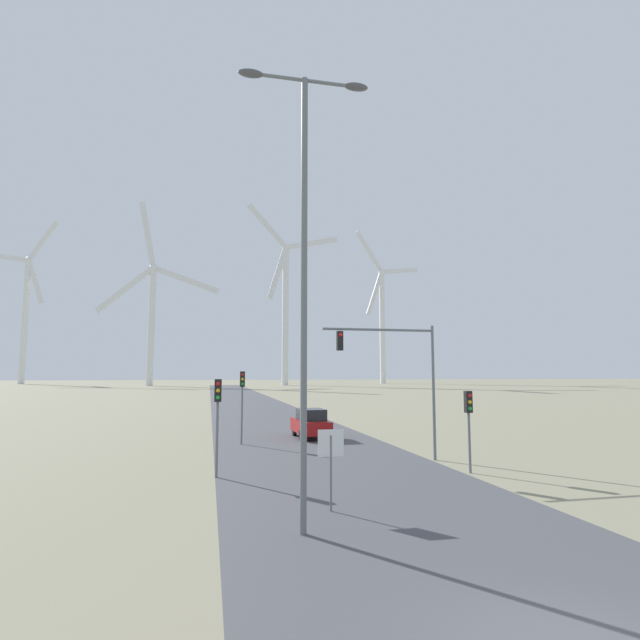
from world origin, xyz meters
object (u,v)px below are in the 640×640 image
at_px(traffic_light_post_near_left, 218,405).
at_px(wind_turbine_far_left, 26,307).
at_px(stop_sign_near, 331,454).
at_px(car_approaching, 311,423).
at_px(traffic_light_post_near_right, 469,412).
at_px(streetlamp, 304,244).
at_px(wind_turbine_left, 152,309).
at_px(traffic_light_mast_overhead, 396,362).
at_px(wind_turbine_center, 286,300).
at_px(wind_turbine_right, 382,314).
at_px(traffic_light_post_mid_left, 242,391).

bearing_deg(traffic_light_post_near_left, wind_turbine_far_left, 110.27).
relative_size(stop_sign_near, car_approaching, 0.58).
bearing_deg(car_approaching, traffic_light_post_near_right, -71.24).
bearing_deg(streetlamp, car_approaching, 77.97).
bearing_deg(wind_turbine_left, traffic_light_mast_overhead, -79.42).
height_order(traffic_light_mast_overhead, wind_turbine_left, wind_turbine_left).
bearing_deg(wind_turbine_center, traffic_light_mast_overhead, -96.43).
distance_m(stop_sign_near, traffic_light_post_near_left, 6.65).
relative_size(traffic_light_mast_overhead, wind_turbine_right, 0.10).
height_order(streetlamp, traffic_light_post_near_right, streetlamp).
relative_size(traffic_light_post_near_left, traffic_light_post_near_right, 1.15).
height_order(car_approaching, wind_turbine_far_left, wind_turbine_far_left).
xyz_separation_m(traffic_light_post_mid_left, wind_turbine_right, (65.95, 160.25, 24.90)).
xyz_separation_m(traffic_light_mast_overhead, car_approaching, (-2.25, 9.21, -3.70)).
xyz_separation_m(traffic_light_mast_overhead, wind_turbine_left, (-27.21, 145.73, 20.09)).
bearing_deg(traffic_light_post_near_right, wind_turbine_right, 71.46).
bearing_deg(traffic_light_post_near_right, car_approaching, 108.76).
bearing_deg(wind_turbine_far_left, wind_turbine_center, -23.52).
relative_size(traffic_light_post_near_right, wind_turbine_far_left, 0.05).
bearing_deg(traffic_light_post_mid_left, car_approaching, 23.05).
relative_size(traffic_light_post_mid_left, car_approaching, 1.01).
relative_size(streetlamp, wind_turbine_far_left, 0.20).
height_order(traffic_light_post_near_right, traffic_light_post_mid_left, traffic_light_post_mid_left).
relative_size(traffic_light_post_near_right, traffic_light_mast_overhead, 0.52).
relative_size(car_approaching, wind_turbine_right, 0.07).
bearing_deg(streetlamp, traffic_light_post_near_right, 37.21).
bearing_deg(wind_turbine_left, traffic_light_post_near_left, -82.69).
xyz_separation_m(wind_turbine_far_left, wind_turbine_center, (93.51, -40.70, 0.07)).
xyz_separation_m(traffic_light_post_mid_left, traffic_light_mast_overhead, (6.73, -7.31, 1.55)).
distance_m(stop_sign_near, traffic_light_mast_overhead, 9.44).
relative_size(wind_turbine_far_left, wind_turbine_left, 1.03).
height_order(traffic_light_mast_overhead, wind_turbine_right, wind_turbine_right).
bearing_deg(traffic_light_mast_overhead, wind_turbine_left, 100.58).
height_order(traffic_light_post_near_right, traffic_light_mast_overhead, traffic_light_mast_overhead).
xyz_separation_m(stop_sign_near, traffic_light_post_near_right, (6.96, 4.28, 0.79)).
distance_m(traffic_light_post_near_right, traffic_light_post_mid_left, 13.62).
distance_m(traffic_light_post_near_right, wind_turbine_center, 150.52).
distance_m(stop_sign_near, wind_turbine_center, 155.65).
xyz_separation_m(stop_sign_near, car_approaching, (2.76, 16.66, -0.76)).
bearing_deg(wind_turbine_far_left, stop_sign_near, -69.43).
height_order(traffic_light_post_near_right, wind_turbine_right, wind_turbine_right).
distance_m(traffic_light_mast_overhead, wind_turbine_right, 179.25).
bearing_deg(wind_turbine_center, streetlamp, -98.32).
height_order(traffic_light_post_near_left, wind_turbine_far_left, wind_turbine_far_left).
relative_size(streetlamp, wind_turbine_right, 0.20).
bearing_deg(traffic_light_post_near_left, traffic_light_mast_overhead, 12.11).
distance_m(traffic_light_post_near_left, wind_turbine_left, 150.32).
xyz_separation_m(traffic_light_post_mid_left, wind_turbine_far_left, (-70.52, 177.70, 25.80)).
xyz_separation_m(stop_sign_near, wind_turbine_left, (-22.20, 153.18, 23.04)).
relative_size(traffic_light_post_near_left, wind_turbine_far_left, 0.06).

